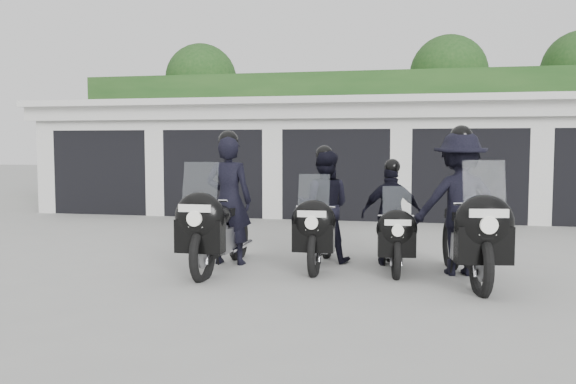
% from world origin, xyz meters
% --- Properties ---
extents(ground, '(80.00, 80.00, 0.00)m').
position_xyz_m(ground, '(0.00, 0.00, 0.00)').
color(ground, '#959691').
rests_on(ground, ground).
extents(garage_block, '(16.40, 6.80, 2.96)m').
position_xyz_m(garage_block, '(-0.00, 8.06, 1.42)').
color(garage_block, silver).
rests_on(garage_block, ground).
extents(background_vegetation, '(20.00, 3.90, 5.80)m').
position_xyz_m(background_vegetation, '(0.37, 12.92, 2.77)').
color(background_vegetation, '#193D16').
rests_on(background_vegetation, ground).
extents(police_bike_a, '(0.73, 2.42, 2.10)m').
position_xyz_m(police_bike_a, '(-0.89, -0.57, 0.83)').
color(police_bike_a, black).
rests_on(police_bike_a, ground).
extents(police_bike_b, '(0.86, 2.15, 1.87)m').
position_xyz_m(police_bike_b, '(0.52, 0.05, 0.79)').
color(police_bike_b, black).
rests_on(police_bike_b, ground).
extents(police_bike_c, '(0.96, 1.91, 1.67)m').
position_xyz_m(police_bike_c, '(1.58, 0.02, 0.70)').
color(police_bike_c, black).
rests_on(police_bike_c, ground).
extents(police_bike_d, '(1.39, 2.47, 2.16)m').
position_xyz_m(police_bike_d, '(2.55, -0.48, 0.92)').
color(police_bike_d, black).
rests_on(police_bike_d, ground).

